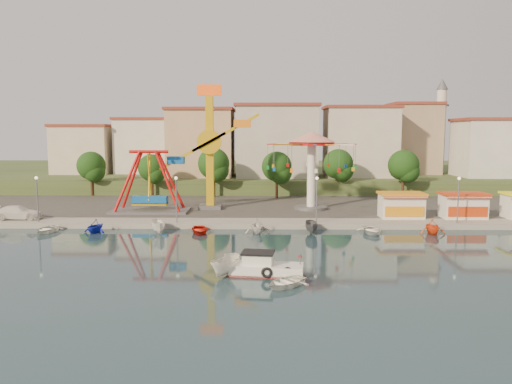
{
  "coord_description": "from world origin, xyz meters",
  "views": [
    {
      "loc": [
        1.98,
        -43.24,
        10.86
      ],
      "look_at": [
        1.08,
        14.0,
        4.0
      ],
      "focal_mm": 35.0,
      "sensor_mm": 36.0,
      "label": 1
    }
  ],
  "objects_px": {
    "pirate_ship_ride": "(149,183)",
    "skiff": "(226,266)",
    "kamikaze_tower": "(213,151)",
    "rowboat_a": "(255,267)",
    "cabin_motorboat": "(265,268)",
    "wave_swinger": "(312,153)",
    "van": "(18,213)"
  },
  "relations": [
    {
      "from": "pirate_ship_ride",
      "to": "cabin_motorboat",
      "type": "relative_size",
      "value": 1.73
    },
    {
      "from": "rowboat_a",
      "to": "van",
      "type": "distance_m",
      "value": 34.78
    },
    {
      "from": "skiff",
      "to": "rowboat_a",
      "type": "bearing_deg",
      "value": 46.84
    },
    {
      "from": "cabin_motorboat",
      "to": "kamikaze_tower",
      "type": "bearing_deg",
      "value": 109.74
    },
    {
      "from": "cabin_motorboat",
      "to": "van",
      "type": "distance_m",
      "value": 35.86
    },
    {
      "from": "rowboat_a",
      "to": "skiff",
      "type": "distance_m",
      "value": 2.47
    },
    {
      "from": "kamikaze_tower",
      "to": "wave_swinger",
      "type": "distance_m",
      "value": 13.07
    },
    {
      "from": "cabin_motorboat",
      "to": "rowboat_a",
      "type": "xyz_separation_m",
      "value": [
        -0.74,
        0.83,
        -0.15
      ]
    },
    {
      "from": "pirate_ship_ride",
      "to": "skiff",
      "type": "height_order",
      "value": "pirate_ship_ride"
    },
    {
      "from": "cabin_motorboat",
      "to": "van",
      "type": "relative_size",
      "value": 1.04
    },
    {
      "from": "pirate_ship_ride",
      "to": "kamikaze_tower",
      "type": "bearing_deg",
      "value": 18.33
    },
    {
      "from": "kamikaze_tower",
      "to": "rowboat_a",
      "type": "relative_size",
      "value": 4.63
    },
    {
      "from": "cabin_motorboat",
      "to": "rowboat_a",
      "type": "distance_m",
      "value": 1.12
    },
    {
      "from": "cabin_motorboat",
      "to": "rowboat_a",
      "type": "relative_size",
      "value": 1.62
    },
    {
      "from": "wave_swinger",
      "to": "skiff",
      "type": "xyz_separation_m",
      "value": [
        -9.2,
        -29.27,
        -7.45
      ]
    },
    {
      "from": "pirate_ship_ride",
      "to": "skiff",
      "type": "xyz_separation_m",
      "value": [
        11.87,
        -26.71,
        -3.65
      ]
    },
    {
      "from": "pirate_ship_ride",
      "to": "kamikaze_tower",
      "type": "height_order",
      "value": "kamikaze_tower"
    },
    {
      "from": "van",
      "to": "skiff",
      "type": "bearing_deg",
      "value": -132.4
    },
    {
      "from": "kamikaze_tower",
      "to": "cabin_motorboat",
      "type": "xyz_separation_m",
      "value": [
        6.83,
        -29.17,
        -7.81
      ]
    },
    {
      "from": "wave_swinger",
      "to": "van",
      "type": "distance_m",
      "value": 37.06
    },
    {
      "from": "wave_swinger",
      "to": "rowboat_a",
      "type": "height_order",
      "value": "wave_swinger"
    },
    {
      "from": "pirate_ship_ride",
      "to": "skiff",
      "type": "relative_size",
      "value": 2.58
    },
    {
      "from": "kamikaze_tower",
      "to": "van",
      "type": "bearing_deg",
      "value": -159.41
    },
    {
      "from": "kamikaze_tower",
      "to": "van",
      "type": "height_order",
      "value": "kamikaze_tower"
    },
    {
      "from": "kamikaze_tower",
      "to": "rowboat_a",
      "type": "height_order",
      "value": "kamikaze_tower"
    },
    {
      "from": "kamikaze_tower",
      "to": "rowboat_a",
      "type": "distance_m",
      "value": 30.06
    },
    {
      "from": "skiff",
      "to": "kamikaze_tower",
      "type": "bearing_deg",
      "value": 119.62
    },
    {
      "from": "pirate_ship_ride",
      "to": "skiff",
      "type": "distance_m",
      "value": 29.46
    },
    {
      "from": "wave_swinger",
      "to": "van",
      "type": "bearing_deg",
      "value": -166.8
    },
    {
      "from": "wave_swinger",
      "to": "rowboat_a",
      "type": "distance_m",
      "value": 30.13
    },
    {
      "from": "kamikaze_tower",
      "to": "skiff",
      "type": "xyz_separation_m",
      "value": [
        3.87,
        -29.36,
        -7.59
      ]
    },
    {
      "from": "kamikaze_tower",
      "to": "rowboat_a",
      "type": "bearing_deg",
      "value": -77.87
    }
  ]
}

